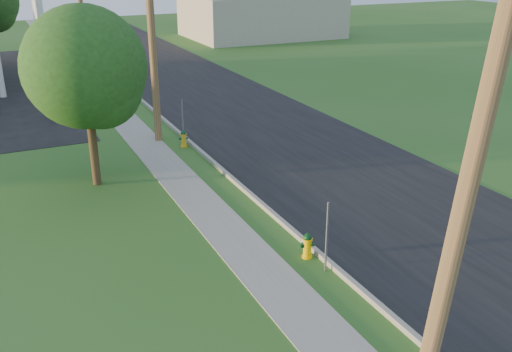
% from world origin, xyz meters
% --- Properties ---
extents(road, '(8.00, 120.00, 0.02)m').
position_xyz_m(road, '(4.50, 10.00, 0.01)').
color(road, black).
rests_on(road, ground).
extents(curb, '(0.15, 120.00, 0.15)m').
position_xyz_m(curb, '(0.50, 10.00, 0.07)').
color(curb, gray).
rests_on(curb, ground).
extents(sidewalk, '(1.50, 120.00, 0.03)m').
position_xyz_m(sidewalk, '(-1.25, 10.00, 0.01)').
color(sidewalk, gray).
rests_on(sidewalk, ground).
extents(utility_pole_near, '(1.40, 0.32, 9.48)m').
position_xyz_m(utility_pole_near, '(-0.60, -1.00, 4.80)').
color(utility_pole_near, brown).
rests_on(utility_pole_near, ground).
extents(utility_pole_mid, '(1.40, 0.32, 9.80)m').
position_xyz_m(utility_pole_mid, '(-0.60, 17.00, 4.95)').
color(utility_pole_mid, brown).
rests_on(utility_pole_mid, ground).
extents(utility_pole_far, '(1.40, 0.32, 9.50)m').
position_xyz_m(utility_pole_far, '(-0.60, 35.00, 4.80)').
color(utility_pole_far, brown).
rests_on(utility_pole_far, ground).
extents(sign_post_near, '(0.05, 0.04, 2.00)m').
position_xyz_m(sign_post_near, '(0.25, 4.20, 1.00)').
color(sign_post_near, gray).
rests_on(sign_post_near, ground).
extents(sign_post_mid, '(0.05, 0.04, 2.00)m').
position_xyz_m(sign_post_mid, '(0.25, 16.00, 1.00)').
color(sign_post_mid, gray).
rests_on(sign_post_mid, ground).
extents(sign_post_far, '(0.05, 0.04, 2.00)m').
position_xyz_m(sign_post_far, '(0.25, 28.20, 1.00)').
color(sign_post_far, gray).
rests_on(sign_post_far, ground).
extents(price_pylon, '(0.34, 2.04, 6.85)m').
position_xyz_m(price_pylon, '(-4.50, 22.50, 5.43)').
color(price_pylon, gray).
rests_on(price_pylon, ground).
extents(distant_building, '(14.00, 10.00, 4.00)m').
position_xyz_m(distant_building, '(18.00, 45.00, 2.00)').
color(distant_building, '#9F9889').
rests_on(distant_building, ground).
extents(tree_verge, '(4.21, 4.21, 6.37)m').
position_xyz_m(tree_verge, '(-3.99, 12.88, 4.10)').
color(tree_verge, '#372715').
rests_on(tree_verge, ground).
extents(hydrant_near, '(0.40, 0.35, 0.77)m').
position_xyz_m(hydrant_near, '(0.17, 5.02, 0.38)').
color(hydrant_near, '#FABF02').
rests_on(hydrant_near, ground).
extents(hydrant_mid, '(0.40, 0.36, 0.77)m').
position_xyz_m(hydrant_mid, '(0.13, 15.63, 0.38)').
color(hydrant_mid, gold).
rests_on(hydrant_mid, ground).
extents(hydrant_far, '(0.39, 0.35, 0.76)m').
position_xyz_m(hydrant_far, '(0.09, 26.41, 0.37)').
color(hydrant_far, yellow).
rests_on(hydrant_far, ground).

